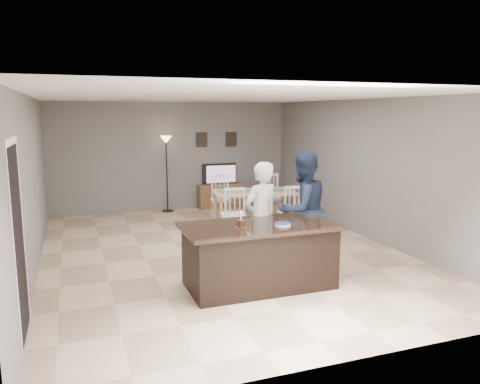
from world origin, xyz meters
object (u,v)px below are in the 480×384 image
object	(u,v)px
television	(220,174)
birthday_cake	(241,224)
floor_lamp	(166,153)
man	(302,210)
plate_stack	(283,224)
woman	(261,218)
tv_console	(221,196)
dining_table	(254,198)
kitchen_island	(259,255)

from	to	relation	value
television	birthday_cake	bearing A→B (deg)	75.28
birthday_cake	floor_lamp	world-z (taller)	floor_lamp
man	plate_stack	world-z (taller)	man
woman	tv_console	bearing A→B (deg)	-121.54
television	woman	xyz separation A→B (m)	(-0.95, -5.09, -0.01)
television	plate_stack	size ratio (longest dim) A/B	3.95
man	woman	bearing A→B (deg)	-13.70
birthday_cake	dining_table	world-z (taller)	birthday_cake
man	dining_table	size ratio (longest dim) A/B	0.86
plate_stack	television	bearing A→B (deg)	80.92
kitchen_island	plate_stack	world-z (taller)	plate_stack
woman	birthday_cake	world-z (taller)	woman
plate_stack	woman	bearing A→B (deg)	91.64
plate_stack	floor_lamp	bearing A→B (deg)	94.93
television	plate_stack	distance (m)	5.89
television	woman	distance (m)	5.18
television	dining_table	size ratio (longest dim) A/B	0.43
birthday_cake	floor_lamp	size ratio (longest dim) A/B	0.12
tv_console	television	size ratio (longest dim) A/B	1.31
man	birthday_cake	bearing A→B (deg)	13.10
television	man	size ratio (longest dim) A/B	0.49
tv_console	woman	bearing A→B (deg)	-100.72
kitchen_island	television	world-z (taller)	television
woman	dining_table	bearing A→B (deg)	-130.24
dining_table	floor_lamp	distance (m)	2.84
tv_console	man	world-z (taller)	man
man	dining_table	distance (m)	2.64
tv_console	birthday_cake	world-z (taller)	birthday_cake
kitchen_island	plate_stack	size ratio (longest dim) A/B	9.29
birthday_cake	dining_table	bearing A→B (deg)	65.59
man	floor_lamp	bearing A→B (deg)	-90.42
tv_console	television	distance (m)	0.57
kitchen_island	man	distance (m)	1.19
tv_console	floor_lamp	world-z (taller)	floor_lamp
tv_console	woman	distance (m)	5.14
kitchen_island	dining_table	xyz separation A→B (m)	(1.17, 3.17, 0.21)
man	birthday_cake	xyz separation A→B (m)	(-1.25, -0.63, 0.03)
dining_table	birthday_cake	bearing A→B (deg)	-105.54
kitchen_island	tv_console	bearing A→B (deg)	77.84
kitchen_island	woman	distance (m)	0.73
dining_table	tv_console	bearing A→B (deg)	98.23
television	dining_table	bearing A→B (deg)	89.37
kitchen_island	floor_lamp	size ratio (longest dim) A/B	1.15
woman	floor_lamp	world-z (taller)	floor_lamp
dining_table	floor_lamp	size ratio (longest dim) A/B	1.14
plate_stack	birthday_cake	bearing A→B (deg)	170.47
birthday_cake	television	bearing A→B (deg)	75.28
kitchen_island	dining_table	distance (m)	3.39
tv_console	floor_lamp	size ratio (longest dim) A/B	0.64
woman	dining_table	xyz separation A→B (m)	(0.92, 2.62, -0.19)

